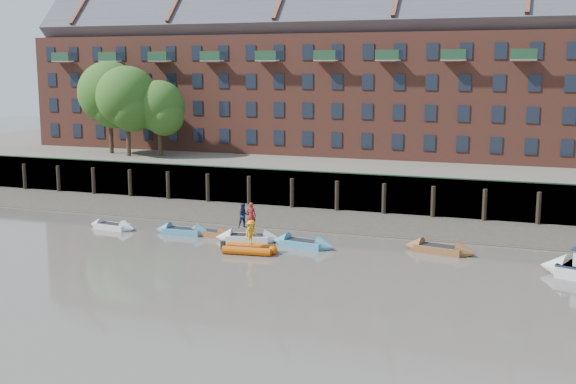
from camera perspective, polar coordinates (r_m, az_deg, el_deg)
The scene contains 17 objects.
ground at distance 40.16m, azimuth -1.99°, elevation -7.51°, with size 220.00×220.00×0.00m, color #5E5850.
foreshore at distance 56.72m, azimuth 4.77°, elevation -2.38°, with size 110.00×8.00×0.50m, color #3D382F.
mud_band at distance 53.52m, azimuth 3.82°, elevation -3.11°, with size 110.00×1.60×0.10m, color #4C4336.
river_wall at distance 60.58m, azimuth 5.87°, elevation -0.07°, with size 110.00×1.23×3.30m.
bank_terrace at distance 73.72m, azimuth 8.44°, elevation 1.64°, with size 110.00×28.00×3.20m, color #5E594D.
apartment_terrace at distance 73.97m, azimuth 8.82°, elevation 10.39°, with size 80.60×15.56×20.98m.
tree_cluster at distance 74.57m, azimuth -12.67°, elevation 7.32°, with size 11.76×7.74×9.40m.
rowboat_0 at distance 55.64m, azimuth -13.72°, elevation -2.65°, with size 4.17×1.59×1.18m.
rowboat_1 at distance 52.95m, azimuth -8.28°, elevation -3.08°, with size 4.45×1.47×1.28m.
rowboat_2 at distance 52.25m, azimuth -6.22°, elevation -3.23°, with size 4.09×1.67×1.15m.
rowboat_3 at distance 50.35m, azimuth -3.18°, elevation -3.65°, with size 4.81×2.26×1.34m.
rowboat_4 at distance 48.73m, azimuth 1.19°, elevation -4.10°, with size 4.74×1.99×1.33m.
rowboat_6 at distance 48.24m, azimuth 11.87°, elevation -4.44°, with size 4.98×2.27×1.39m.
rib_tender at distance 47.21m, azimuth -2.92°, elevation -4.53°, with size 3.60×2.01×0.61m.
person_rower_a at distance 49.90m, azimuth -2.93°, elevation -1.88°, with size 0.68×0.45×1.87m, color maroon.
person_rower_b at distance 50.27m, azimuth -3.53°, elevation -1.88°, with size 0.85×0.66×1.74m, color #19233F.
person_rib_crew at distance 46.93m, azimuth -2.94°, elevation -3.20°, with size 1.06×0.61×1.63m, color orange.
Camera 1 is at (14.28, -35.58, 11.96)m, focal length 45.00 mm.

